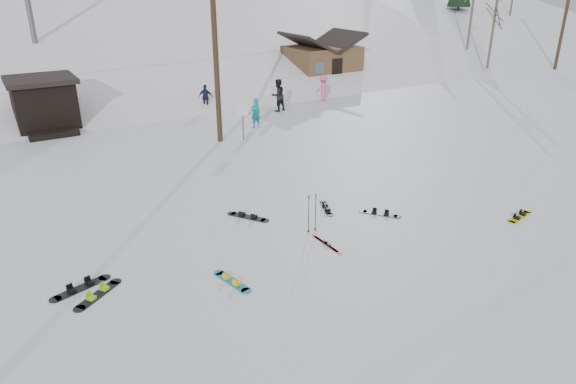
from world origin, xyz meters
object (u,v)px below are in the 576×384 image
utility_pole (215,44)px  hero_snowboard (232,281)px  cabin (322,63)px  hero_skis (326,244)px

utility_pole → hero_snowboard: bearing=-112.8°
utility_pole → hero_snowboard: 13.74m
cabin → hero_snowboard: cabin is taller
hero_snowboard → hero_skis: (3.39, 0.40, -0.00)m
hero_skis → cabin: bearing=54.4°
hero_snowboard → hero_skis: size_ratio=0.98×
cabin → hero_snowboard: size_ratio=3.69×
utility_pole → cabin: bearing=37.6°
utility_pole → hero_skis: (-1.62, -11.53, -4.66)m
utility_pole → hero_snowboard: utility_pole is taller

